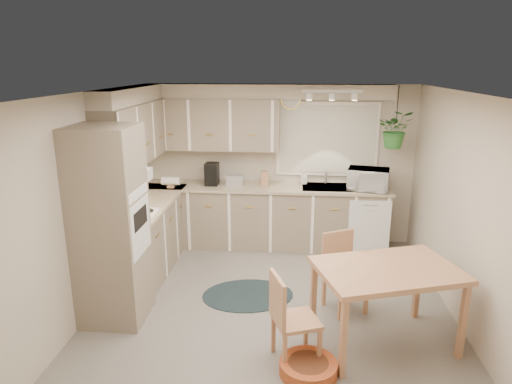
% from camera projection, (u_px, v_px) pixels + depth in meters
% --- Properties ---
extents(floor, '(4.20, 4.20, 0.00)m').
position_uv_depth(floor, '(272.00, 305.00, 5.25)').
color(floor, slate).
rests_on(floor, ground).
extents(ceiling, '(4.20, 4.20, 0.00)m').
position_uv_depth(ceiling, '(274.00, 93.00, 4.60)').
color(ceiling, white).
rests_on(ceiling, wall_back).
extents(wall_back, '(4.00, 0.04, 2.40)m').
position_uv_depth(wall_back, '(280.00, 165.00, 6.94)').
color(wall_back, '#BAAD9A').
rests_on(wall_back, floor).
extents(wall_front, '(4.00, 0.04, 2.40)m').
position_uv_depth(wall_front, '(257.00, 304.00, 2.91)').
color(wall_front, '#BAAD9A').
rests_on(wall_front, floor).
extents(wall_left, '(0.04, 4.20, 2.40)m').
position_uv_depth(wall_left, '(94.00, 201.00, 5.08)').
color(wall_left, '#BAAD9A').
rests_on(wall_left, floor).
extents(wall_right, '(0.04, 4.20, 2.40)m').
position_uv_depth(wall_right, '(464.00, 211.00, 4.76)').
color(wall_right, '#BAAD9A').
rests_on(wall_right, floor).
extents(base_cab_left, '(0.60, 1.85, 0.90)m').
position_uv_depth(base_cab_left, '(149.00, 236.00, 6.10)').
color(base_cab_left, gray).
rests_on(base_cab_left, floor).
extents(base_cab_back, '(3.60, 0.60, 0.90)m').
position_uv_depth(base_cab_back, '(265.00, 217.00, 6.87)').
color(base_cab_back, gray).
rests_on(base_cab_back, floor).
extents(counter_left, '(0.64, 1.89, 0.04)m').
position_uv_depth(counter_left, '(147.00, 203.00, 5.97)').
color(counter_left, tan).
rests_on(counter_left, base_cab_left).
extents(counter_back, '(3.64, 0.64, 0.04)m').
position_uv_depth(counter_back, '(265.00, 187.00, 6.73)').
color(counter_back, tan).
rests_on(counter_back, base_cab_back).
extents(oven_stack, '(0.65, 0.65, 2.10)m').
position_uv_depth(oven_stack, '(110.00, 226.00, 4.74)').
color(oven_stack, gray).
rests_on(oven_stack, floor).
extents(wall_oven_face, '(0.02, 0.56, 0.58)m').
position_uv_depth(wall_oven_face, '(140.00, 227.00, 4.71)').
color(wall_oven_face, silver).
rests_on(wall_oven_face, oven_stack).
extents(upper_cab_left, '(0.35, 2.00, 0.75)m').
position_uv_depth(upper_cab_left, '(136.00, 133.00, 5.86)').
color(upper_cab_left, gray).
rests_on(upper_cab_left, wall_left).
extents(upper_cab_back, '(2.00, 0.35, 0.75)m').
position_uv_depth(upper_cab_back, '(212.00, 124.00, 6.68)').
color(upper_cab_back, gray).
rests_on(upper_cab_back, wall_back).
extents(soffit_left, '(0.30, 2.00, 0.20)m').
position_uv_depth(soffit_left, '(131.00, 95.00, 5.73)').
color(soffit_left, '#BAAD9A').
rests_on(soffit_left, wall_left).
extents(soffit_back, '(3.60, 0.30, 0.20)m').
position_uv_depth(soffit_back, '(266.00, 91.00, 6.51)').
color(soffit_back, '#BAAD9A').
rests_on(soffit_back, wall_back).
extents(cooktop, '(0.52, 0.58, 0.02)m').
position_uv_depth(cooktop, '(133.00, 215.00, 5.42)').
color(cooktop, silver).
rests_on(cooktop, counter_left).
extents(range_hood, '(0.40, 0.60, 0.14)m').
position_uv_depth(range_hood, '(128.00, 178.00, 5.29)').
color(range_hood, silver).
rests_on(range_hood, upper_cab_left).
extents(window_blinds, '(1.40, 0.02, 1.00)m').
position_uv_depth(window_blinds, '(327.00, 139.00, 6.74)').
color(window_blinds, silver).
rests_on(window_blinds, wall_back).
extents(window_frame, '(1.50, 0.02, 1.10)m').
position_uv_depth(window_frame, '(327.00, 139.00, 6.75)').
color(window_frame, white).
rests_on(window_frame, wall_back).
extents(sink, '(0.70, 0.48, 0.10)m').
position_uv_depth(sink, '(326.00, 190.00, 6.67)').
color(sink, '#A7AAAF').
rests_on(sink, counter_back).
extents(dishwasher_front, '(0.58, 0.02, 0.83)m').
position_uv_depth(dishwasher_front, '(369.00, 229.00, 6.46)').
color(dishwasher_front, silver).
rests_on(dishwasher_front, base_cab_back).
extents(track_light_bar, '(0.80, 0.04, 0.04)m').
position_uv_depth(track_light_bar, '(332.00, 91.00, 6.05)').
color(track_light_bar, silver).
rests_on(track_light_bar, ceiling).
extents(wall_clock, '(0.30, 0.03, 0.30)m').
position_uv_depth(wall_clock, '(291.00, 99.00, 6.63)').
color(wall_clock, gold).
rests_on(wall_clock, wall_back).
extents(dining_table, '(1.51, 1.23, 0.82)m').
position_uv_depth(dining_table, '(385.00, 306.00, 4.42)').
color(dining_table, tan).
rests_on(dining_table, floor).
extents(chair_left, '(0.52, 0.52, 0.87)m').
position_uv_depth(chair_left, '(296.00, 318.00, 4.18)').
color(chair_left, tan).
rests_on(chair_left, floor).
extents(chair_back, '(0.56, 0.56, 0.88)m').
position_uv_depth(chair_back, '(346.00, 274.00, 5.04)').
color(chair_back, tan).
rests_on(chair_back, floor).
extents(braided_rug, '(1.22, 1.00, 0.01)m').
position_uv_depth(braided_rug, '(248.00, 295.00, 5.47)').
color(braided_rug, black).
rests_on(braided_rug, floor).
extents(pet_bed, '(0.62, 0.62, 0.12)m').
position_uv_depth(pet_bed, '(308.00, 368.00, 4.08)').
color(pet_bed, '#C05D26').
rests_on(pet_bed, floor).
extents(microwave, '(0.62, 0.43, 0.38)m').
position_uv_depth(microwave, '(368.00, 177.00, 6.47)').
color(microwave, silver).
rests_on(microwave, counter_back).
extents(soap_bottle, '(0.10, 0.21, 0.09)m').
position_uv_depth(soap_bottle, '(304.00, 181.00, 6.82)').
color(soap_bottle, silver).
rests_on(soap_bottle, counter_back).
extents(hanging_plant, '(0.53, 0.58, 0.41)m').
position_uv_depth(hanging_plant, '(395.00, 133.00, 6.27)').
color(hanging_plant, '#2D6C2B').
rests_on(hanging_plant, ceiling).
extents(coffee_maker, '(0.19, 0.23, 0.33)m').
position_uv_depth(coffee_maker, '(212.00, 174.00, 6.76)').
color(coffee_maker, black).
rests_on(coffee_maker, counter_back).
extents(toaster, '(0.26, 0.16, 0.15)m').
position_uv_depth(toaster, '(234.00, 180.00, 6.77)').
color(toaster, '#A7AAAF').
rests_on(toaster, counter_back).
extents(knife_block, '(0.11, 0.11, 0.21)m').
position_uv_depth(knife_block, '(265.00, 178.00, 6.76)').
color(knife_block, tan).
rests_on(knife_block, counter_back).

